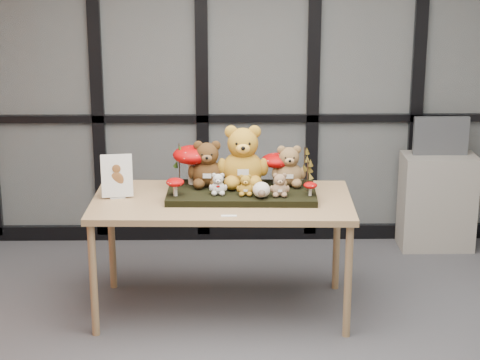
{
  "coord_description": "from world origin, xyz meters",
  "views": [
    {
      "loc": [
        -0.24,
        -4.47,
        2.61
      ],
      "look_at": [
        -0.16,
        1.02,
        0.96
      ],
      "focal_mm": 65.0,
      "sensor_mm": 36.0,
      "label": 1
    }
  ],
  "objects_px": {
    "bear_beige_small": "(280,183)",
    "mushroom_front_right": "(310,188)",
    "mushroom_front_left": "(175,186)",
    "bear_white_bow": "(218,183)",
    "bear_small_yellow": "(245,184)",
    "display_table": "(222,208)",
    "bear_brown_medium": "(207,161)",
    "mushroom_back_right": "(277,167)",
    "monitor": "(441,136)",
    "bear_pooh_yellow": "(243,153)",
    "bear_tan_back": "(289,164)",
    "sign_holder": "(117,178)",
    "cabinet": "(437,202)",
    "mushroom_back_left": "(192,163)",
    "plush_cream_hedgehog": "(261,189)",
    "diorama_tray": "(242,193)"
  },
  "relations": [
    {
      "from": "mushroom_front_left",
      "to": "bear_white_bow",
      "type": "bearing_deg",
      "value": 6.65
    },
    {
      "from": "bear_tan_back",
      "to": "mushroom_front_right",
      "type": "relative_size",
      "value": 3.04
    },
    {
      "from": "mushroom_front_right",
      "to": "sign_holder",
      "type": "xyz_separation_m",
      "value": [
        -1.29,
        0.11,
        0.04
      ]
    },
    {
      "from": "bear_tan_back",
      "to": "sign_holder",
      "type": "distance_m",
      "value": 1.17
    },
    {
      "from": "display_table",
      "to": "bear_brown_medium",
      "type": "distance_m",
      "value": 0.34
    },
    {
      "from": "mushroom_back_left",
      "to": "mushroom_front_left",
      "type": "relative_size",
      "value": 2.23
    },
    {
      "from": "bear_pooh_yellow",
      "to": "bear_tan_back",
      "type": "bearing_deg",
      "value": 0.71
    },
    {
      "from": "plush_cream_hedgehog",
      "to": "bear_white_bow",
      "type": "bearing_deg",
      "value": 166.5
    },
    {
      "from": "mushroom_front_left",
      "to": "sign_holder",
      "type": "bearing_deg",
      "value": 165.95
    },
    {
      "from": "display_table",
      "to": "mushroom_back_right",
      "type": "bearing_deg",
      "value": 30.94
    },
    {
      "from": "bear_pooh_yellow",
      "to": "bear_white_bow",
      "type": "xyz_separation_m",
      "value": [
        -0.17,
        -0.2,
        -0.15
      ]
    },
    {
      "from": "monitor",
      "to": "cabinet",
      "type": "bearing_deg",
      "value": -90.0
    },
    {
      "from": "bear_brown_medium",
      "to": "monitor",
      "type": "xyz_separation_m",
      "value": [
        1.85,
        1.05,
        -0.09
      ]
    },
    {
      "from": "sign_holder",
      "to": "cabinet",
      "type": "xyz_separation_m",
      "value": [
        2.46,
        1.16,
        -0.56
      ]
    },
    {
      "from": "bear_beige_small",
      "to": "mushroom_front_left",
      "type": "bearing_deg",
      "value": -179.27
    },
    {
      "from": "bear_small_yellow",
      "to": "mushroom_back_right",
      "type": "height_order",
      "value": "mushroom_back_right"
    },
    {
      "from": "bear_pooh_yellow",
      "to": "bear_small_yellow",
      "type": "xyz_separation_m",
      "value": [
        0.01,
        -0.22,
        -0.15
      ]
    },
    {
      "from": "mushroom_front_right",
      "to": "cabinet",
      "type": "distance_m",
      "value": 1.8
    },
    {
      "from": "bear_small_yellow",
      "to": "mushroom_front_right",
      "type": "distance_m",
      "value": 0.43
    },
    {
      "from": "bear_brown_medium",
      "to": "sign_holder",
      "type": "bearing_deg",
      "value": -166.52
    },
    {
      "from": "diorama_tray",
      "to": "mushroom_back_right",
      "type": "height_order",
      "value": "mushroom_back_right"
    },
    {
      "from": "bear_small_yellow",
      "to": "bear_white_bow",
      "type": "distance_m",
      "value": 0.18
    },
    {
      "from": "sign_holder",
      "to": "display_table",
      "type": "bearing_deg",
      "value": -11.86
    },
    {
      "from": "mushroom_back_left",
      "to": "mushroom_front_right",
      "type": "height_order",
      "value": "mushroom_back_left"
    },
    {
      "from": "mushroom_front_right",
      "to": "monitor",
      "type": "relative_size",
      "value": 0.23
    },
    {
      "from": "plush_cream_hedgehog",
      "to": "cabinet",
      "type": "bearing_deg",
      "value": 42.59
    },
    {
      "from": "mushroom_back_right",
      "to": "mushroom_back_left",
      "type": "bearing_deg",
      "value": -179.95
    },
    {
      "from": "monitor",
      "to": "mushroom_back_left",
      "type": "bearing_deg",
      "value": -152.79
    },
    {
      "from": "bear_small_yellow",
      "to": "bear_brown_medium",
      "type": "bearing_deg",
      "value": 141.48
    },
    {
      "from": "display_table",
      "to": "mushroom_back_left",
      "type": "distance_m",
      "value": 0.39
    },
    {
      "from": "bear_tan_back",
      "to": "sign_holder",
      "type": "height_order",
      "value": "bear_tan_back"
    },
    {
      "from": "bear_white_bow",
      "to": "mushroom_front_right",
      "type": "relative_size",
      "value": 1.58
    },
    {
      "from": "mushroom_back_left",
      "to": "sign_holder",
      "type": "distance_m",
      "value": 0.53
    },
    {
      "from": "bear_beige_small",
      "to": "mushroom_front_right",
      "type": "distance_m",
      "value": 0.21
    },
    {
      "from": "mushroom_back_left",
      "to": "bear_pooh_yellow",
      "type": "bearing_deg",
      "value": -6.06
    },
    {
      "from": "plush_cream_hedgehog",
      "to": "bear_brown_medium",
      "type": "bearing_deg",
      "value": 144.67
    },
    {
      "from": "bear_white_bow",
      "to": "cabinet",
      "type": "height_order",
      "value": "bear_white_bow"
    },
    {
      "from": "plush_cream_hedgehog",
      "to": "mushroom_front_right",
      "type": "bearing_deg",
      "value": 7.69
    },
    {
      "from": "bear_white_bow",
      "to": "bear_tan_back",
      "type": "bearing_deg",
      "value": 23.72
    },
    {
      "from": "bear_small_yellow",
      "to": "diorama_tray",
      "type": "bearing_deg",
      "value": 103.83
    },
    {
      "from": "bear_small_yellow",
      "to": "mushroom_back_right",
      "type": "bearing_deg",
      "value": 51.44
    },
    {
      "from": "mushroom_front_right",
      "to": "monitor",
      "type": "distance_m",
      "value": 1.74
    },
    {
      "from": "mushroom_front_left",
      "to": "bear_small_yellow",
      "type": "bearing_deg",
      "value": 1.35
    },
    {
      "from": "mushroom_front_right",
      "to": "sign_holder",
      "type": "distance_m",
      "value": 1.29
    },
    {
      "from": "bear_tan_back",
      "to": "bear_white_bow",
      "type": "xyz_separation_m",
      "value": [
        -0.48,
        -0.2,
        -0.07
      ]
    },
    {
      "from": "sign_holder",
      "to": "bear_brown_medium",
      "type": "bearing_deg",
      "value": 3.27
    },
    {
      "from": "bear_tan_back",
      "to": "bear_brown_medium",
      "type": "bearing_deg",
      "value": -178.12
    },
    {
      "from": "bear_white_bow",
      "to": "mushroom_front_left",
      "type": "relative_size",
      "value": 1.2
    },
    {
      "from": "bear_pooh_yellow",
      "to": "mushroom_front_left",
      "type": "height_order",
      "value": "bear_pooh_yellow"
    },
    {
      "from": "bear_pooh_yellow",
      "to": "monitor",
      "type": "distance_m",
      "value": 1.93
    }
  ]
}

